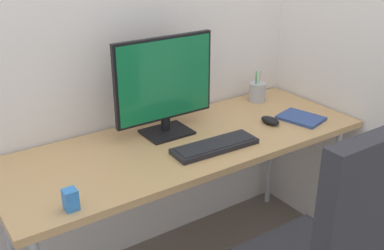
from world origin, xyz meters
The scene contains 7 objects.
desk centered at (0.00, 0.00, 0.69)m, with size 1.70×0.62×0.74m.
monitor centered at (-0.03, 0.12, 0.98)m, with size 0.49×0.17×0.46m.
keyboard centered at (0.06, -0.14, 0.75)m, with size 0.40×0.14×0.03m.
mouse centered at (0.44, -0.08, 0.76)m, with size 0.06×0.11×0.03m, color black.
pen_holder centered at (0.60, 0.20, 0.79)m, with size 0.09×0.09×0.18m.
notebook centered at (0.61, -0.12, 0.75)m, with size 0.16×0.21×0.01m, color #334C8C.
desk_clamp_accessory centered at (-0.63, -0.24, 0.78)m, with size 0.05×0.05×0.08m, color #337FD8.
Camera 1 is at (-1.05, -1.59, 1.65)m, focal length 43.43 mm.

